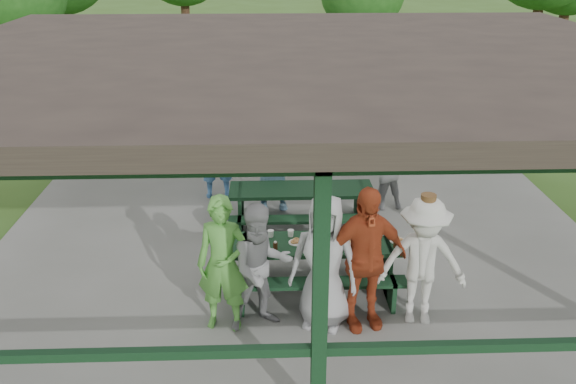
{
  "coord_description": "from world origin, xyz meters",
  "views": [
    {
      "loc": [
        -0.49,
        -8.79,
        4.83
      ],
      "look_at": [
        -0.18,
        -0.3,
        1.25
      ],
      "focal_mm": 38.0,
      "sensor_mm": 36.0,
      "label": 1
    }
  ],
  "objects_px": {
    "spectator_lblue": "(271,166)",
    "spectator_blue": "(215,150)",
    "contestant_grey_mid": "(324,262)",
    "pickup_truck": "(369,85)",
    "contestant_white_fedora": "(422,262)",
    "picnic_table_far": "(301,203)",
    "contestant_red": "(364,259)",
    "spectator_grey": "(385,170)",
    "contestant_grey_left": "(261,267)",
    "picnic_table_near": "(315,260)",
    "farm_trailer": "(165,88)",
    "contestant_green": "(223,264)"
  },
  "relations": [
    {
      "from": "contestant_green",
      "to": "pickup_truck",
      "type": "xyz_separation_m",
      "value": [
        3.66,
        11.21,
        -0.31
      ]
    },
    {
      "from": "picnic_table_near",
      "to": "contestant_grey_left",
      "type": "distance_m",
      "value": 1.2
    },
    {
      "from": "picnic_table_far",
      "to": "spectator_lblue",
      "type": "xyz_separation_m",
      "value": [
        -0.5,
        0.81,
        0.39
      ]
    },
    {
      "from": "spectator_grey",
      "to": "spectator_blue",
      "type": "bearing_deg",
      "value": -20.79
    },
    {
      "from": "spectator_blue",
      "to": "contestant_white_fedora",
      "type": "bearing_deg",
      "value": 113.83
    },
    {
      "from": "contestant_red",
      "to": "spectator_grey",
      "type": "bearing_deg",
      "value": 62.79
    },
    {
      "from": "contestant_grey_mid",
      "to": "picnic_table_far",
      "type": "bearing_deg",
      "value": 111.0
    },
    {
      "from": "contestant_grey_mid",
      "to": "contestant_white_fedora",
      "type": "distance_m",
      "value": 1.26
    },
    {
      "from": "picnic_table_near",
      "to": "spectator_lblue",
      "type": "relative_size",
      "value": 1.4
    },
    {
      "from": "contestant_grey_mid",
      "to": "pickup_truck",
      "type": "distance_m",
      "value": 11.45
    },
    {
      "from": "picnic_table_far",
      "to": "contestant_green",
      "type": "bearing_deg",
      "value": -111.96
    },
    {
      "from": "contestant_white_fedora",
      "to": "spectator_blue",
      "type": "xyz_separation_m",
      "value": [
        -2.95,
        4.29,
        0.08
      ]
    },
    {
      "from": "spectator_grey",
      "to": "pickup_truck",
      "type": "bearing_deg",
      "value": -106.51
    },
    {
      "from": "spectator_grey",
      "to": "pickup_truck",
      "type": "relative_size",
      "value": 0.3
    },
    {
      "from": "contestant_grey_mid",
      "to": "spectator_lblue",
      "type": "height_order",
      "value": "contestant_grey_mid"
    },
    {
      "from": "contestant_white_fedora",
      "to": "pickup_truck",
      "type": "bearing_deg",
      "value": 91.26
    },
    {
      "from": "contestant_grey_mid",
      "to": "spectator_grey",
      "type": "distance_m",
      "value": 3.96
    },
    {
      "from": "spectator_lblue",
      "to": "spectator_blue",
      "type": "relative_size",
      "value": 0.89
    },
    {
      "from": "contestant_white_fedora",
      "to": "picnic_table_far",
      "type": "bearing_deg",
      "value": 123.13
    },
    {
      "from": "contestant_green",
      "to": "spectator_lblue",
      "type": "relative_size",
      "value": 1.06
    },
    {
      "from": "contestant_green",
      "to": "contestant_white_fedora",
      "type": "bearing_deg",
      "value": 9.36
    },
    {
      "from": "spectator_lblue",
      "to": "spectator_blue",
      "type": "height_order",
      "value": "spectator_blue"
    },
    {
      "from": "contestant_grey_mid",
      "to": "pickup_truck",
      "type": "height_order",
      "value": "contestant_grey_mid"
    },
    {
      "from": "picnic_table_near",
      "to": "contestant_green",
      "type": "xyz_separation_m",
      "value": [
        -1.23,
        -0.86,
        0.44
      ]
    },
    {
      "from": "contestant_green",
      "to": "contestant_grey_left",
      "type": "distance_m",
      "value": 0.48
    },
    {
      "from": "contestant_red",
      "to": "pickup_truck",
      "type": "bearing_deg",
      "value": 67.73
    },
    {
      "from": "picnic_table_far",
      "to": "spectator_blue",
      "type": "relative_size",
      "value": 1.27
    },
    {
      "from": "contestant_grey_left",
      "to": "pickup_truck",
      "type": "bearing_deg",
      "value": 54.81
    },
    {
      "from": "picnic_table_near",
      "to": "picnic_table_far",
      "type": "bearing_deg",
      "value": 92.24
    },
    {
      "from": "picnic_table_near",
      "to": "farm_trailer",
      "type": "xyz_separation_m",
      "value": [
        -3.64,
        10.22,
        0.12
      ]
    },
    {
      "from": "contestant_red",
      "to": "spectator_grey",
      "type": "xyz_separation_m",
      "value": [
        0.96,
        3.72,
        -0.22
      ]
    },
    {
      "from": "contestant_grey_left",
      "to": "farm_trailer",
      "type": "xyz_separation_m",
      "value": [
        -2.88,
        11.07,
        -0.27
      ]
    },
    {
      "from": "contestant_grey_mid",
      "to": "spectator_lblue",
      "type": "relative_size",
      "value": 1.06
    },
    {
      "from": "picnic_table_near",
      "to": "spectator_lblue",
      "type": "distance_m",
      "value": 2.89
    },
    {
      "from": "picnic_table_near",
      "to": "contestant_grey_mid",
      "type": "relative_size",
      "value": 1.32
    },
    {
      "from": "spectator_lblue",
      "to": "contestant_grey_mid",
      "type": "bearing_deg",
      "value": 83.14
    },
    {
      "from": "picnic_table_far",
      "to": "contestant_red",
      "type": "xyz_separation_m",
      "value": [
        0.63,
        -2.89,
        0.5
      ]
    },
    {
      "from": "spectator_blue",
      "to": "contestant_grey_left",
      "type": "bearing_deg",
      "value": 90.92
    },
    {
      "from": "contestant_white_fedora",
      "to": "spectator_blue",
      "type": "distance_m",
      "value": 5.21
    },
    {
      "from": "contestant_grey_left",
      "to": "contestant_white_fedora",
      "type": "xyz_separation_m",
      "value": [
        2.06,
        0.02,
        0.03
      ]
    },
    {
      "from": "picnic_table_near",
      "to": "spectator_grey",
      "type": "relative_size",
      "value": 1.6
    },
    {
      "from": "spectator_blue",
      "to": "pickup_truck",
      "type": "bearing_deg",
      "value": -131.29
    },
    {
      "from": "contestant_grey_mid",
      "to": "contestant_grey_left",
      "type": "bearing_deg",
      "value": -161.16
    },
    {
      "from": "contestant_grey_left",
      "to": "pickup_truck",
      "type": "height_order",
      "value": "contestant_grey_left"
    },
    {
      "from": "picnic_table_near",
      "to": "contestant_white_fedora",
      "type": "height_order",
      "value": "contestant_white_fedora"
    },
    {
      "from": "spectator_grey",
      "to": "contestant_grey_mid",
      "type": "bearing_deg",
      "value": 58.9
    },
    {
      "from": "contestant_grey_mid",
      "to": "pickup_truck",
      "type": "xyz_separation_m",
      "value": [
        2.38,
        11.2,
        -0.31
      ]
    },
    {
      "from": "contestant_green",
      "to": "spectator_grey",
      "type": "bearing_deg",
      "value": 62.12
    },
    {
      "from": "contestant_grey_left",
      "to": "contestant_red",
      "type": "height_order",
      "value": "contestant_red"
    },
    {
      "from": "contestant_white_fedora",
      "to": "pickup_truck",
      "type": "distance_m",
      "value": 11.24
    }
  ]
}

